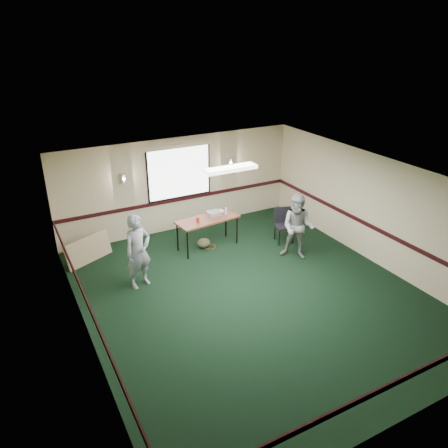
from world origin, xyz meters
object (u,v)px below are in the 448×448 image
projector (214,213)px  person_right (298,227)px  folding_table (207,221)px  person_left (138,251)px  conference_chair (283,222)px

projector → person_right: bearing=-50.1°
folding_table → projector: bearing=20.8°
projector → person_left: (-2.45, -1.10, -0.02)m
folding_table → projector: 0.30m
folding_table → conference_chair: bearing=-22.6°
folding_table → conference_chair: 2.12m
person_right → person_left: bearing=-141.6°
projector → conference_chair: (1.77, -0.73, -0.34)m
person_left → person_right: size_ratio=1.03×
conference_chair → folding_table: bearing=179.5°
projector → person_right: 2.27m
projector → conference_chair: projector is taller
folding_table → conference_chair: conference_chair is taller
folding_table → person_right: person_right is taller
person_left → person_right: bearing=-24.8°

